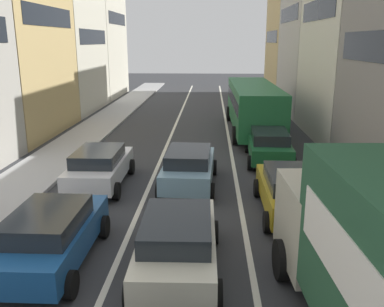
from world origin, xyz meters
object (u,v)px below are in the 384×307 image
at_px(wagon_left_lane_second, 51,235).
at_px(bus_mid_queue_primary, 253,104).
at_px(wagon_right_lane_far, 269,145).
at_px(sedan_centre_lane_second, 177,242).
at_px(hatchback_centre_lane_third, 189,167).
at_px(sedan_right_lane_behind_truck, 291,191).
at_px(sedan_left_lane_third, 100,166).

xyz_separation_m(wagon_left_lane_second, bus_mid_queue_primary, (6.50, 15.91, 0.96)).
bearing_deg(bus_mid_queue_primary, wagon_right_lane_far, -179.21).
distance_m(sedan_centre_lane_second, hatchback_centre_lane_third, 6.15).
bearing_deg(wagon_right_lane_far, sedan_right_lane_behind_truck, -178.50).
distance_m(sedan_centre_lane_second, sedan_right_lane_behind_truck, 4.98).
bearing_deg(sedan_left_lane_third, sedan_right_lane_behind_truck, -109.49).
bearing_deg(sedan_centre_lane_second, wagon_left_lane_second, 85.06).
bearing_deg(wagon_left_lane_second, sedan_right_lane_behind_truck, -62.31).
bearing_deg(sedan_right_lane_behind_truck, wagon_left_lane_second, 117.84).
bearing_deg(wagon_right_lane_far, sedan_left_lane_third, 120.48).
xyz_separation_m(hatchback_centre_lane_third, sedan_left_lane_third, (-3.42, -0.12, 0.00)).
distance_m(sedan_centre_lane_second, wagon_right_lane_far, 10.34).
bearing_deg(bus_mid_queue_primary, hatchback_centre_lane_third, 160.78).
distance_m(sedan_right_lane_behind_truck, bus_mid_queue_primary, 12.51).
bearing_deg(sedan_right_lane_behind_truck, bus_mid_queue_primary, 0.46).
bearing_deg(hatchback_centre_lane_third, sedan_left_lane_third, 94.08).
relative_size(sedan_left_lane_third, bus_mid_queue_primary, 0.41).
distance_m(sedan_right_lane_behind_truck, wagon_right_lane_far, 6.08).
relative_size(sedan_left_lane_third, sedan_right_lane_behind_truck, 1.00).
distance_m(sedan_centre_lane_second, sedan_left_lane_third, 6.95).
bearing_deg(sedan_left_lane_third, bus_mid_queue_primary, -34.35).
bearing_deg(sedan_centre_lane_second, sedan_right_lane_behind_truck, -43.70).
bearing_deg(sedan_left_lane_third, wagon_right_lane_far, -62.29).
xyz_separation_m(sedan_left_lane_third, sedan_right_lane_behind_truck, (6.86, -2.37, 0.00)).
bearing_deg(wagon_left_lane_second, hatchback_centre_lane_third, -27.76).
height_order(hatchback_centre_lane_third, sedan_right_lane_behind_truck, same).
xyz_separation_m(sedan_right_lane_behind_truck, wagon_right_lane_far, (0.09, 6.08, 0.00)).
relative_size(hatchback_centre_lane_third, sedan_right_lane_behind_truck, 1.01).
relative_size(hatchback_centre_lane_third, bus_mid_queue_primary, 0.41).
height_order(sedan_centre_lane_second, hatchback_centre_lane_third, same).
relative_size(wagon_left_lane_second, bus_mid_queue_primary, 0.41).
xyz_separation_m(wagon_left_lane_second, wagon_right_lane_far, (6.65, 9.52, 0.00)).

